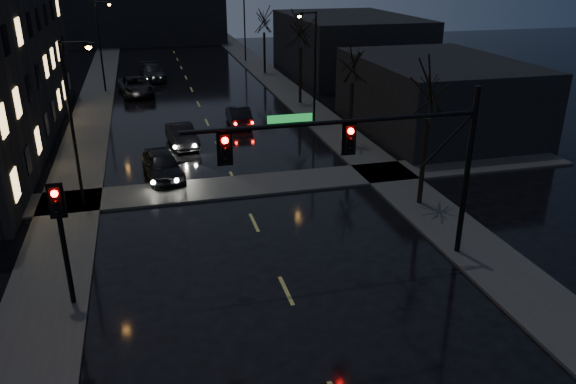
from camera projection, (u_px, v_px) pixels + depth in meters
sidewalk_left at (91, 119)px, 42.86m from camera, size 3.00×140.00×0.12m
sidewalk_right at (304, 106)px, 46.81m from camera, size 3.00×140.00×0.12m
sidewalk_cross at (238, 186)px, 30.08m from camera, size 40.00×3.00×0.12m
commercial_right_near at (436, 95)px, 39.45m from camera, size 10.00×14.00×5.00m
commercial_right_far at (348, 45)px, 59.28m from camera, size 12.00×18.00×6.00m
far_block at (146, 15)px, 81.08m from camera, size 22.00×10.00×8.00m
signal_mast at (380, 149)px, 20.63m from camera, size 11.11×0.41×7.00m
signal_pole_left at (61, 228)px, 18.71m from camera, size 0.35×0.41×4.53m
tree_near at (431, 80)px, 25.65m from camera, size 3.52×3.52×8.08m
tree_mid_a at (353, 55)px, 34.74m from camera, size 3.30×3.30×7.58m
tree_mid_b at (301, 23)px, 45.17m from camera, size 3.74×3.74×8.59m
tree_far at (264, 15)px, 57.90m from camera, size 3.43×3.43×7.88m
streetlight_l_near at (75, 112)px, 26.07m from camera, size 1.53×0.28×8.00m
streetlight_l_far at (102, 39)px, 50.21m from camera, size 1.53×0.28×8.00m
streetlight_r_mid at (312, 58)px, 40.32m from camera, size 1.53×0.28×8.00m
streetlight_r_far at (243, 21)px, 65.36m from camera, size 1.53×0.28×8.00m
oncoming_car_a at (162, 165)px, 31.06m from camera, size 2.47×4.86×1.59m
oncoming_car_b at (182, 136)px, 36.58m from camera, size 2.04×4.42×1.40m
oncoming_car_c at (136, 86)px, 50.45m from camera, size 3.46×6.16×1.63m
oncoming_car_d at (152, 72)px, 56.85m from camera, size 2.79×5.67×1.59m
lead_car at (239, 115)px, 41.31m from camera, size 1.63×4.33×1.41m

